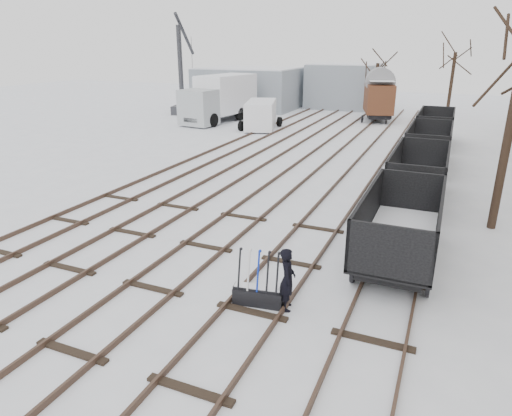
{
  "coord_description": "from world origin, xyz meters",
  "views": [
    {
      "loc": [
        7.0,
        -9.07,
        6.38
      ],
      "look_at": [
        1.33,
        4.15,
        1.2
      ],
      "focal_mm": 32.0,
      "sensor_mm": 36.0,
      "label": 1
    }
  ],
  "objects": [
    {
      "name": "freight_wagon_a",
      "position": [
        6.0,
        4.35,
        0.85
      ],
      "size": [
        2.18,
        5.46,
        2.23
      ],
      "color": "black",
      "rests_on": "ground"
    },
    {
      "name": "box_van_wagon",
      "position": [
        0.86,
        32.25,
        2.05
      ],
      "size": [
        3.51,
        5.06,
        3.51
      ],
      "rotation": [
        0.0,
        0.0,
        0.26
      ],
      "color": "black",
      "rests_on": "ground"
    },
    {
      "name": "tree_far_right",
      "position": [
        6.44,
        37.67,
        2.85
      ],
      "size": [
        0.3,
        0.3,
        5.7
      ],
      "primitive_type": "cylinder",
      "color": "black",
      "rests_on": "ground"
    },
    {
      "name": "freight_wagon_d",
      "position": [
        6.0,
        23.55,
        0.85
      ],
      "size": [
        2.18,
        5.46,
        2.23
      ],
      "color": "black",
      "rests_on": "ground"
    },
    {
      "name": "ground",
      "position": [
        0.0,
        0.0,
        0.0
      ],
      "size": [
        120.0,
        120.0,
        0.0
      ],
      "primitive_type": "plane",
      "color": "white",
      "rests_on": "ground"
    },
    {
      "name": "shed_left",
      "position": [
        -13.0,
        36.0,
        2.05
      ],
      "size": [
        10.0,
        8.0,
        4.1
      ],
      "color": "#8F98A1",
      "rests_on": "ground"
    },
    {
      "name": "worker",
      "position": [
        3.73,
        0.55,
        0.84
      ],
      "size": [
        0.58,
        0.71,
        1.67
      ],
      "primitive_type": "imported",
      "rotation": [
        0.0,
        0.0,
        1.91
      ],
      "color": "black",
      "rests_on": "ground"
    },
    {
      "name": "tracks",
      "position": [
        -0.0,
        13.67,
        0.07
      ],
      "size": [
        13.9,
        52.0,
        0.16
      ],
      "color": "black",
      "rests_on": "ground"
    },
    {
      "name": "lorry",
      "position": [
        -11.73,
        26.7,
        1.99
      ],
      "size": [
        3.55,
        8.77,
        3.87
      ],
      "rotation": [
        0.0,
        0.0,
        -0.13
      ],
      "color": "black",
      "rests_on": "ground"
    },
    {
      "name": "freight_wagon_b",
      "position": [
        6.0,
        10.75,
        0.85
      ],
      "size": [
        2.18,
        5.46,
        2.23
      ],
      "color": "black",
      "rests_on": "ground"
    },
    {
      "name": "tree_far_left",
      "position": [
        0.05,
        35.3,
        2.37
      ],
      "size": [
        0.3,
        0.3,
        4.74
      ],
      "primitive_type": "cylinder",
      "color": "black",
      "rests_on": "ground"
    },
    {
      "name": "freight_wagon_c",
      "position": [
        6.0,
        17.15,
        0.85
      ],
      "size": [
        2.18,
        5.46,
        2.23
      ],
      "color": "black",
      "rests_on": "ground"
    },
    {
      "name": "crane",
      "position": [
        -17.0,
        29.19,
        2.39
      ],
      "size": [
        2.2,
        5.41,
        9.07
      ],
      "rotation": [
        0.0,
        0.0,
        0.25
      ],
      "color": "#2D2E32",
      "rests_on": "ground"
    },
    {
      "name": "shed_right",
      "position": [
        -4.0,
        40.0,
        2.25
      ],
      "size": [
        7.0,
        6.0,
        4.5
      ],
      "color": "#8F98A1",
      "rests_on": "ground"
    },
    {
      "name": "ground_frame",
      "position": [
        2.98,
        0.45,
        0.28
      ],
      "size": [
        1.35,
        0.6,
        1.49
      ],
      "rotation": [
        0.0,
        0.0,
        0.14
      ],
      "color": "black",
      "rests_on": "ground"
    },
    {
      "name": "tree_near",
      "position": [
        8.83,
        8.66,
        3.84
      ],
      "size": [
        0.3,
        0.3,
        7.68
      ],
      "primitive_type": "cylinder",
      "color": "black",
      "rests_on": "ground"
    },
    {
      "name": "panel_van",
      "position": [
        -7.03,
        24.6,
        1.13
      ],
      "size": [
        3.47,
        5.33,
        2.17
      ],
      "rotation": [
        0.0,
        0.0,
        0.3
      ],
      "color": "white",
      "rests_on": "ground"
    }
  ]
}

